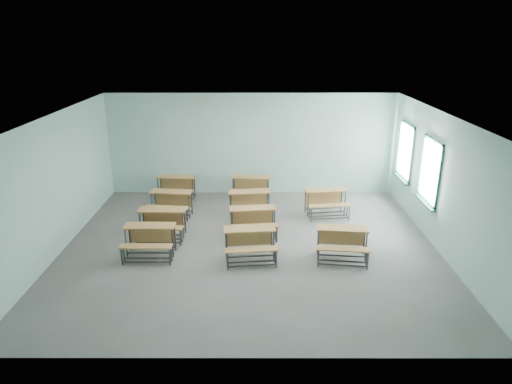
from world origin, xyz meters
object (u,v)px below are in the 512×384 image
at_px(desk_unit_r0c2, 342,239).
at_px(desk_unit_r3c0, 176,185).
at_px(desk_unit_r0c0, 149,237).
at_px(desk_unit_r2c0, 171,200).
at_px(desk_unit_r3c1, 251,185).
at_px(desk_unit_r1c0, 162,220).
at_px(desk_unit_r1c1, 253,218).
at_px(desk_unit_r2c2, 326,199).
at_px(desk_unit_r2c1, 250,200).
at_px(desk_unit_r0c1, 250,240).

relative_size(desk_unit_r0c2, desk_unit_r3c0, 1.03).
relative_size(desk_unit_r0c0, desk_unit_r2c0, 0.94).
distance_m(desk_unit_r0c0, desk_unit_r3c1, 4.39).
height_order(desk_unit_r1c0, desk_unit_r2c0, same).
xyz_separation_m(desk_unit_r2c0, desk_unit_r3c0, (-0.09, 1.37, 0.00)).
height_order(desk_unit_r1c1, desk_unit_r2c0, same).
xyz_separation_m(desk_unit_r0c2, desk_unit_r3c1, (-2.14, 3.88, 0.00)).
xyz_separation_m(desk_unit_r2c2, desk_unit_r3c0, (-4.47, 1.22, 0.00)).
relative_size(desk_unit_r0c2, desk_unit_r2c1, 0.99).
bearing_deg(desk_unit_r0c0, desk_unit_r3c1, 59.08).
bearing_deg(desk_unit_r0c0, desk_unit_r2c0, 88.90).
height_order(desk_unit_r0c1, desk_unit_r1c0, same).
bearing_deg(desk_unit_r1c0, desk_unit_r3c1, 52.10).
bearing_deg(desk_unit_r1c1, desk_unit_r2c0, 145.22).
bearing_deg(desk_unit_r3c0, desk_unit_r2c0, -83.14).
bearing_deg(desk_unit_r0c2, desk_unit_r2c2, 95.63).
bearing_deg(desk_unit_r2c0, desk_unit_r3c1, 38.62).
bearing_deg(desk_unit_r2c1, desk_unit_r1c1, -92.64).
height_order(desk_unit_r0c0, desk_unit_r0c1, same).
bearing_deg(desk_unit_r3c0, desk_unit_r0c0, -86.42).
distance_m(desk_unit_r1c1, desk_unit_r2c2, 2.50).
height_order(desk_unit_r2c0, desk_unit_r2c2, same).
relative_size(desk_unit_r2c1, desk_unit_r2c2, 0.99).
relative_size(desk_unit_r2c0, desk_unit_r3c1, 1.03).
bearing_deg(desk_unit_r2c1, desk_unit_r3c0, 142.34).
bearing_deg(desk_unit_r3c0, desk_unit_r2c1, -27.16).
relative_size(desk_unit_r0c2, desk_unit_r2c2, 0.98).
height_order(desk_unit_r0c2, desk_unit_r3c0, same).
relative_size(desk_unit_r0c2, desk_unit_r1c1, 1.00).
distance_m(desk_unit_r0c2, desk_unit_r2c2, 2.66).
bearing_deg(desk_unit_r0c1, desk_unit_r0c2, -5.31).
height_order(desk_unit_r0c1, desk_unit_r0c2, same).
distance_m(desk_unit_r2c0, desk_unit_r2c1, 2.22).
bearing_deg(desk_unit_r0c2, desk_unit_r1c1, 154.49).
height_order(desk_unit_r1c1, desk_unit_r2c1, same).
height_order(desk_unit_r0c0, desk_unit_r0c2, same).
height_order(desk_unit_r0c1, desk_unit_r3c1, same).
height_order(desk_unit_r1c1, desk_unit_r2c2, same).
bearing_deg(desk_unit_r0c0, desk_unit_r2c2, 30.10).
distance_m(desk_unit_r0c0, desk_unit_r2c2, 5.12).
xyz_separation_m(desk_unit_r1c1, desk_unit_r2c1, (-0.10, 1.27, 0.00)).
bearing_deg(desk_unit_r3c0, desk_unit_r2c2, -11.98).
distance_m(desk_unit_r0c2, desk_unit_r3c0, 5.91).
xyz_separation_m(desk_unit_r0c1, desk_unit_r1c1, (0.06, 1.29, 0.00)).
relative_size(desk_unit_r1c0, desk_unit_r2c1, 0.94).
relative_size(desk_unit_r2c2, desk_unit_r3c1, 1.04).
bearing_deg(desk_unit_r2c1, desk_unit_r3c1, 82.78).
bearing_deg(desk_unit_r1c0, desk_unit_r1c1, 3.62).
distance_m(desk_unit_r2c0, desk_unit_r2c2, 4.39).
bearing_deg(desk_unit_r1c0, desk_unit_r0c2, -13.88).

